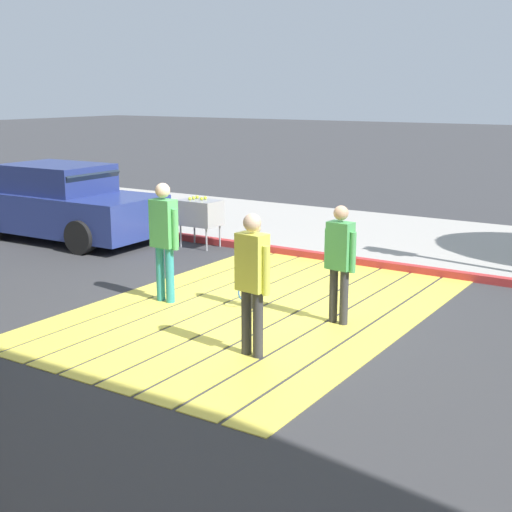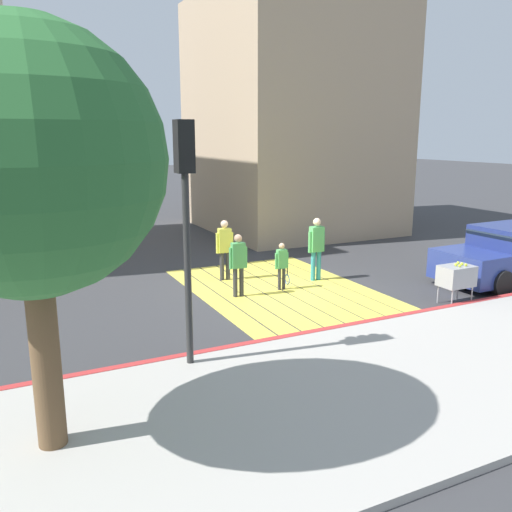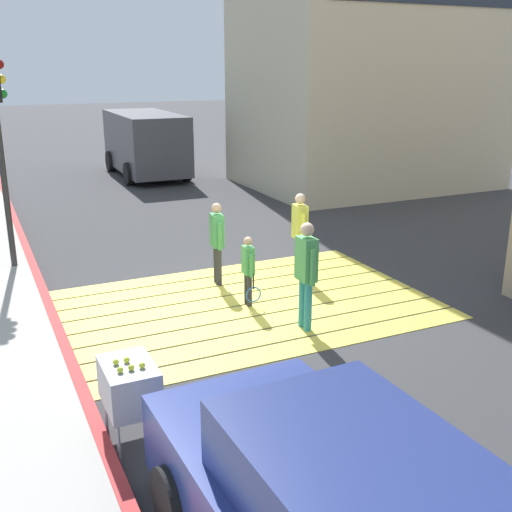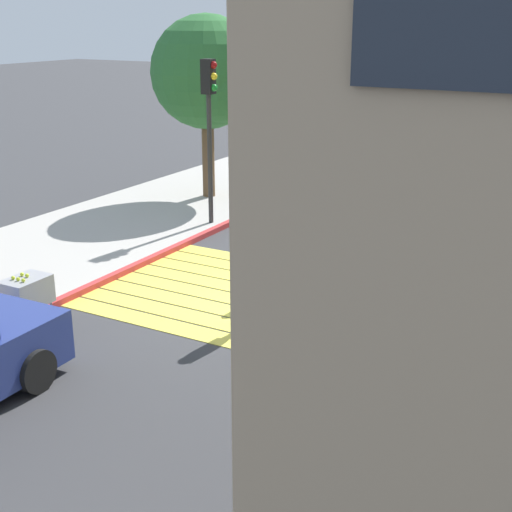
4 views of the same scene
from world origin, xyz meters
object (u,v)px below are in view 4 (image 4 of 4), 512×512
Objects in this scene: street_tree at (209,75)px; pedestrian_adult_lead at (358,250)px; pedestrian_adult_side at (246,273)px; tennis_ball_cart at (26,292)px; pedestrian_adult_trailing at (289,236)px; van_down_street at (512,140)px; traffic_light_corner at (210,109)px; pedestrian_child_with_racket at (262,265)px.

pedestrian_adult_lead is at bearing -37.90° from street_tree.
tennis_ball_cart is at bearing -150.50° from pedestrian_adult_side.
street_tree is 7.52m from pedestrian_adult_trailing.
pedestrian_adult_lead is (4.45, 4.15, 0.30)m from tennis_ball_cart.
pedestrian_adult_side reaches higher than tennis_ball_cart.
pedestrian_adult_trailing is at bearing 57.68° from tennis_ball_cart.
pedestrian_adult_trailing is (5.05, -4.88, -2.69)m from street_tree.
pedestrian_adult_side is (0.48, -2.60, 0.10)m from pedestrian_adult_trailing.
van_down_street is 10.63m from street_tree.
traffic_light_corner is 4.17× the size of tennis_ball_cart.
van_down_street reaches higher than tennis_ball_cart.
van_down_street is at bearing 73.92° from tennis_ball_cart.
pedestrian_adult_side reaches higher than pedestrian_child_with_racket.
street_tree is (-7.09, -7.56, 2.35)m from van_down_street.
tennis_ball_cart is 0.60× the size of pedestrian_adult_lead.
pedestrian_child_with_racket is (5.12, -6.17, -2.92)m from street_tree.
tennis_ball_cart is at bearing -132.35° from pedestrian_child_with_racket.
traffic_light_corner is at bearing -119.22° from van_down_street.
van_down_street is 1.24× the size of traffic_light_corner.
traffic_light_corner reaches higher than van_down_street.
street_tree reaches higher than pedestrian_adult_lead.
street_tree reaches higher than pedestrian_adult_trailing.
van_down_street reaches higher than pedestrian_adult_trailing.
pedestrian_adult_side is at bearing -95.95° from van_down_street.
pedestrian_child_with_racket is at bearing -46.71° from traffic_light_corner.
street_tree is at bearing 103.37° from tennis_ball_cart.
van_down_street is at bearing 84.05° from pedestrian_adult_side.
pedestrian_child_with_racket is at bearing -147.99° from pedestrian_adult_lead.
van_down_street is 11.51m from traffic_light_corner.
pedestrian_adult_side is at bearing -72.78° from pedestrian_child_with_racket.
pedestrian_child_with_racket is (-0.41, 1.31, -0.32)m from pedestrian_adult_side.
pedestrian_child_with_racket is at bearing -50.29° from street_tree.
traffic_light_corner reaches higher than pedestrian_adult_lead.
tennis_ball_cart is at bearing -137.00° from pedestrian_adult_lead.
pedestrian_child_with_racket is (0.07, -1.29, -0.23)m from pedestrian_adult_trailing.
pedestrian_adult_trailing reaches higher than pedestrian_child_with_racket.
traffic_light_corner reaches higher than pedestrian_adult_trailing.
pedestrian_adult_lead is at bearing 63.32° from pedestrian_adult_side.
van_down_street reaches higher than pedestrian_adult_lead.
van_down_street is 5.15× the size of tennis_ball_cart.
street_tree is 3.31× the size of pedestrian_adult_trailing.
street_tree is 3.12× the size of pedestrian_adult_lead.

